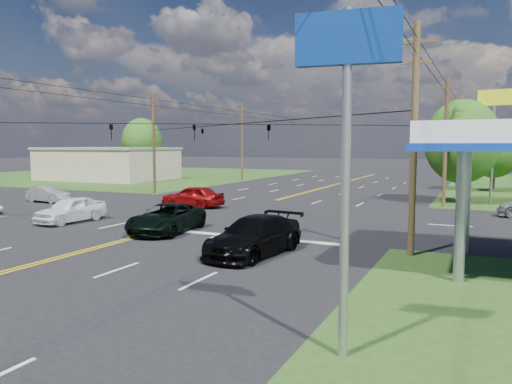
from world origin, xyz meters
The scene contains 21 objects.
ground centered at (0.00, 12.00, 0.00)m, with size 280.00×280.00×0.00m, color black.
grass_nw centered at (-35.00, 44.00, 0.00)m, with size 46.00×48.00×0.03m, color #294516.
stop_bar centered at (5.00, 4.00, 0.00)m, with size 10.00×0.50×0.02m, color silver.
retail_nw centered at (-30.00, 34.00, 2.00)m, with size 16.00×11.00×4.00m, color tan.
pole_se centered at (13.00, 3.00, 4.92)m, with size 1.60×0.28×9.50m.
pole_nw centered at (-13.00, 21.00, 4.92)m, with size 1.60×0.28×9.50m.
pole_ne centered at (13.00, 21.00, 4.92)m, with size 1.60×0.28×9.50m.
pole_left_far centered at (-13.00, 40.00, 5.17)m, with size 1.60×0.28×10.00m.
pole_right_far centered at (13.00, 40.00, 5.17)m, with size 1.60×0.28×10.00m.
span_wire_signals centered at (0.00, 12.00, 6.00)m, with size 26.00×18.00×1.13m.
power_lines centered at (0.00, 10.00, 8.60)m, with size 26.04×100.00×0.64m.
tree_right_a centered at (14.00, 24.00, 4.87)m, with size 5.70×5.70×8.18m.
tree_right_b centered at (16.50, 36.00, 4.22)m, with size 4.94×4.94×7.09m.
tree_far_l centered at (-32.00, 44.00, 5.19)m, with size 6.08×6.08×8.72m.
pickup_dkgreen centered at (0.50, 3.50, 0.75)m, with size 2.48×5.38×1.49m, color black.
suv_black centered at (6.99, 0.52, 0.80)m, with size 2.25×5.53×1.61m, color black.
pickup_white centered at (-6.70, 4.00, 0.77)m, with size 1.81×4.51×1.54m, color white.
sedan_silver centered at (-16.09, 11.00, 0.65)m, with size 1.37×3.94×1.30m, color #B3B3B8.
sedan_red centered at (-3.94, 13.22, 0.80)m, with size 1.90×4.72×1.61m, color maroon.
polesign_se centered at (13.00, -7.94, 5.74)m, with size 2.18×0.49×7.38m.
polesign_ne centered at (16.19, 24.79, 7.01)m, with size 2.44×0.66×8.85m.
Camera 1 is at (15.64, -18.21, 4.60)m, focal length 35.00 mm.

